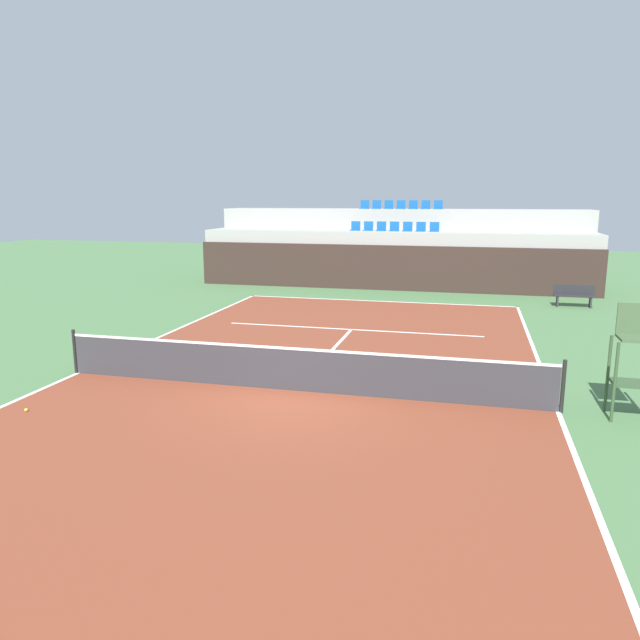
{
  "coord_description": "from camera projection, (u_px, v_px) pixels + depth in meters",
  "views": [
    {
      "loc": [
        3.64,
        -12.05,
        4.17
      ],
      "look_at": [
        0.08,
        2.0,
        1.2
      ],
      "focal_mm": 33.62,
      "sensor_mm": 36.0,
      "label": 1
    }
  ],
  "objects": [
    {
      "name": "court_surface",
      "position": [
        294.0,
        391.0,
        13.15
      ],
      "size": [
        11.0,
        24.0,
        0.01
      ],
      "primitive_type": "cube",
      "color": "brown",
      "rests_on": "ground_plane"
    },
    {
      "name": "centre_service_line",
      "position": [
        328.0,
        354.0,
        16.19
      ],
      "size": [
        0.1,
        6.4,
        0.0
      ],
      "primitive_type": "cube",
      "color": "white",
      "rests_on": "court_surface"
    },
    {
      "name": "seating_row_upper",
      "position": [
        401.0,
        206.0,
        30.44
      ],
      "size": [
        4.19,
        0.44,
        0.44
      ],
      "color": "#145193",
      "rests_on": "stands_tier_upper"
    },
    {
      "name": "tennis_net",
      "position": [
        294.0,
        369.0,
        13.05
      ],
      "size": [
        11.08,
        0.08,
        1.07
      ],
      "color": "black",
      "rests_on": "court_surface"
    },
    {
      "name": "sideline_left",
      "position": [
        78.0,
        373.0,
        14.47
      ],
      "size": [
        0.1,
        24.0,
        0.0
      ],
      "primitive_type": "cube",
      "color": "white",
      "rests_on": "court_surface"
    },
    {
      "name": "sideline_right",
      "position": [
        558.0,
        412.0,
        11.84
      ],
      "size": [
        0.1,
        24.0,
        0.0
      ],
      "primitive_type": "cube",
      "color": "white",
      "rests_on": "court_surface"
    },
    {
      "name": "seating_row_lower",
      "position": [
        394.0,
        228.0,
        28.35
      ],
      "size": [
        4.19,
        0.44,
        0.44
      ],
      "color": "#145193",
      "rests_on": "stands_tier_lower"
    },
    {
      "name": "tennis_ball_0",
      "position": [
        26.0,
        410.0,
        11.85
      ],
      "size": [
        0.07,
        0.07,
        0.07
      ],
      "primitive_type": "sphere",
      "color": "#CCE033",
      "rests_on": "court_surface"
    },
    {
      "name": "stands_tier_lower",
      "position": [
        393.0,
        259.0,
        28.55
      ],
      "size": [
        18.26,
        2.4,
        2.61
      ],
      "primitive_type": "cube",
      "color": "#9E9E99",
      "rests_on": "ground_plane"
    },
    {
      "name": "baseline_far",
      "position": [
        378.0,
        301.0,
        24.5
      ],
      "size": [
        11.0,
        0.1,
        0.0
      ],
      "primitive_type": "cube",
      "color": "white",
      "rests_on": "court_surface"
    },
    {
      "name": "umpire_chair",
      "position": [
        633.0,
        358.0,
        11.35
      ],
      "size": [
        0.76,
        0.66,
        2.2
      ],
      "color": "#334C2D",
      "rests_on": "ground_plane"
    },
    {
      "name": "player_bench",
      "position": [
        574.0,
        294.0,
        23.18
      ],
      "size": [
        1.5,
        0.4,
        0.85
      ],
      "color": "#232328",
      "rests_on": "ground_plane"
    },
    {
      "name": "ground_plane",
      "position": [
        294.0,
        391.0,
        13.15
      ],
      "size": [
        80.0,
        80.0,
        0.0
      ],
      "primitive_type": "plane",
      "color": "#477042"
    },
    {
      "name": "back_wall",
      "position": [
        389.0,
        268.0,
        27.33
      ],
      "size": [
        18.26,
        0.3,
        2.04
      ],
      "primitive_type": "cube",
      "color": "#33231E",
      "rests_on": "ground_plane"
    },
    {
      "name": "service_line_far",
      "position": [
        351.0,
        329.0,
        19.23
      ],
      "size": [
        8.26,
        0.1,
        0.0
      ],
      "primitive_type": "cube",
      "color": "white",
      "rests_on": "court_surface"
    },
    {
      "name": "stands_tier_upper",
      "position": [
        399.0,
        245.0,
        30.73
      ],
      "size": [
        18.26,
        2.4,
        3.6
      ],
      "primitive_type": "cube",
      "color": "#9E9E99",
      "rests_on": "ground_plane"
    }
  ]
}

